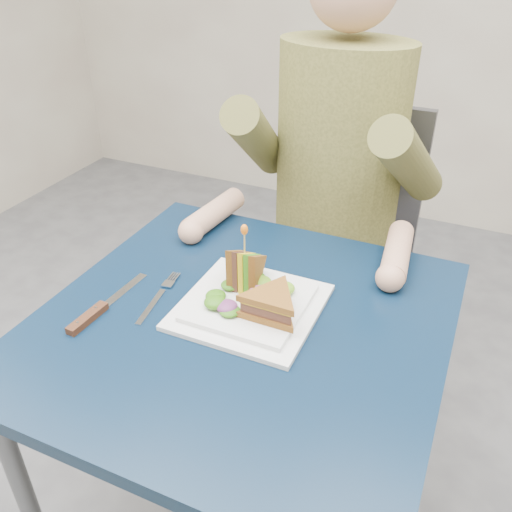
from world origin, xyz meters
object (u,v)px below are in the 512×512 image
at_px(plate, 250,305).
at_px(sandwich_flat, 272,304).
at_px(table, 242,350).
at_px(sandwich_upright, 245,270).
at_px(chair, 340,237).
at_px(knife, 95,313).
at_px(fork, 157,298).
at_px(diner, 340,130).

distance_m(plate, sandwich_flat, 0.07).
distance_m(table, sandwich_upright, 0.16).
height_order(chair, sandwich_flat, chair).
bearing_deg(table, sandwich_upright, 110.77).
bearing_deg(sandwich_flat, knife, -160.19).
relative_size(chair, plate, 3.58).
bearing_deg(plate, chair, 90.14).
bearing_deg(fork, sandwich_upright, 31.88).
distance_m(table, fork, 0.20).
bearing_deg(fork, table, 4.22).
distance_m(diner, plate, 0.58).
distance_m(chair, sandwich_flat, 0.73).
bearing_deg(diner, sandwich_flat, -84.41).
bearing_deg(plate, sandwich_upright, 125.33).
distance_m(sandwich_upright, knife, 0.30).
xyz_separation_m(chair, plate, (0.00, -0.67, 0.20)).
height_order(table, sandwich_upright, sandwich_upright).
height_order(chair, plate, chair).
distance_m(table, plate, 0.10).
bearing_deg(diner, fork, -106.64).
relative_size(table, sandwich_flat, 5.69).
xyz_separation_m(table, chair, (0.00, 0.70, -0.11)).
xyz_separation_m(sandwich_flat, fork, (-0.24, -0.02, -0.04)).
bearing_deg(diner, plate, -89.83).
relative_size(chair, diner, 1.25).
distance_m(chair, knife, 0.87).
height_order(table, diner, diner).
height_order(fork, knife, knife).
distance_m(diner, sandwich_flat, 0.60).
bearing_deg(diner, table, -90.00).
xyz_separation_m(diner, knife, (-0.26, -0.69, -0.18)).
height_order(plate, knife, plate).
distance_m(sandwich_flat, fork, 0.24).
height_order(table, fork, fork).
bearing_deg(fork, diner, 73.36).
bearing_deg(table, sandwich_flat, 9.76).
bearing_deg(sandwich_upright, sandwich_flat, -38.85).
height_order(chair, diner, diner).
relative_size(plate, sandwich_flat, 1.97).
bearing_deg(plate, diner, 90.17).
xyz_separation_m(table, plate, (0.00, 0.03, 0.09)).
xyz_separation_m(chair, knife, (-0.26, -0.81, 0.20)).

